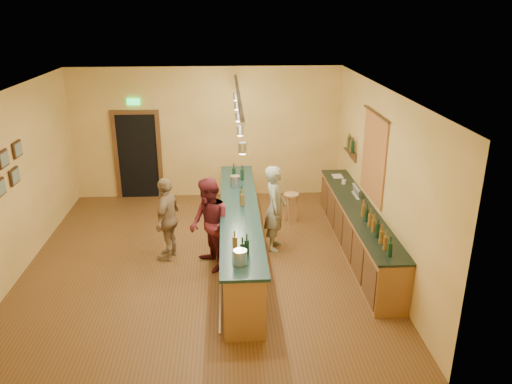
{
  "coord_description": "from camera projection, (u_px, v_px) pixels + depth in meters",
  "views": [
    {
      "loc": [
        0.48,
        -8.44,
        4.54
      ],
      "look_at": [
        1.0,
        0.2,
        1.28
      ],
      "focal_mm": 35.0,
      "sensor_mm": 36.0,
      "label": 1
    }
  ],
  "objects": [
    {
      "name": "floor",
      "position": [
        204.0,
        260.0,
        9.45
      ],
      "size": [
        7.0,
        7.0,
        0.0
      ],
      "primitive_type": "plane",
      "color": "brown",
      "rests_on": "ground"
    },
    {
      "name": "doorway",
      "position": [
        138.0,
        154.0,
        12.21
      ],
      "size": [
        1.15,
        0.09,
        2.48
      ],
      "color": "black",
      "rests_on": "wall_back"
    },
    {
      "name": "wall_left",
      "position": [
        14.0,
        184.0,
        8.71
      ],
      "size": [
        0.02,
        7.0,
        3.2
      ],
      "primitive_type": "cube",
      "color": "#B59944",
      "rests_on": "floor"
    },
    {
      "name": "wall_front",
      "position": [
        187.0,
        283.0,
        5.62
      ],
      "size": [
        6.5,
        0.02,
        3.2
      ],
      "primitive_type": "cube",
      "color": "#B59944",
      "rests_on": "floor"
    },
    {
      "name": "tasting_bar",
      "position": [
        240.0,
        230.0,
        9.28
      ],
      "size": [
        0.74,
        5.1,
        1.38
      ],
      "color": "brown",
      "rests_on": "floor"
    },
    {
      "name": "bar_stool",
      "position": [
        291.0,
        200.0,
        10.9
      ],
      "size": [
        0.33,
        0.33,
        0.68
      ],
      "rotation": [
        0.0,
        0.0,
        -0.22
      ],
      "color": "#B07D4F",
      "rests_on": "floor"
    },
    {
      "name": "bartender",
      "position": [
        275.0,
        208.0,
        9.64
      ],
      "size": [
        0.51,
        0.69,
        1.71
      ],
      "primitive_type": "imported",
      "rotation": [
        0.0,
        0.0,
        1.39
      ],
      "color": "gray",
      "rests_on": "floor"
    },
    {
      "name": "pendant_track",
      "position": [
        238.0,
        103.0,
        8.44
      ],
      "size": [
        0.11,
        4.6,
        0.5
      ],
      "color": "silver",
      "rests_on": "ceiling"
    },
    {
      "name": "tapestry",
      "position": [
        374.0,
        158.0,
        9.36
      ],
      "size": [
        0.03,
        1.4,
        1.6
      ],
      "primitive_type": "cube",
      "color": "#A43020",
      "rests_on": "wall_right"
    },
    {
      "name": "back_counter",
      "position": [
        358.0,
        229.0,
        9.62
      ],
      "size": [
        0.6,
        4.55,
        1.27
      ],
      "color": "brown",
      "rests_on": "floor"
    },
    {
      "name": "wall_right",
      "position": [
        380.0,
        177.0,
        9.07
      ],
      "size": [
        0.02,
        7.0,
        3.2
      ],
      "primitive_type": "cube",
      "color": "#B59944",
      "rests_on": "floor"
    },
    {
      "name": "customer_b",
      "position": [
        168.0,
        219.0,
        9.29
      ],
      "size": [
        0.63,
        1.01,
        1.61
      ],
      "primitive_type": "imported",
      "rotation": [
        0.0,
        0.0,
        -1.84
      ],
      "color": "#997A51",
      "rests_on": "floor"
    },
    {
      "name": "bottle_shelf",
      "position": [
        351.0,
        146.0,
        10.82
      ],
      "size": [
        0.17,
        0.55,
        0.54
      ],
      "color": "#522C18",
      "rests_on": "wall_right"
    },
    {
      "name": "wall_back",
      "position": [
        207.0,
        133.0,
        12.16
      ],
      "size": [
        6.5,
        0.02,
        3.2
      ],
      "primitive_type": "cube",
      "color": "#B59944",
      "rests_on": "floor"
    },
    {
      "name": "customer_a",
      "position": [
        209.0,
        225.0,
        8.89
      ],
      "size": [
        0.92,
        1.02,
        1.72
      ],
      "primitive_type": "imported",
      "rotation": [
        0.0,
        0.0,
        -1.18
      ],
      "color": "#59191E",
      "rests_on": "floor"
    },
    {
      "name": "ceiling",
      "position": [
        197.0,
        90.0,
        8.33
      ],
      "size": [
        6.5,
        7.0,
        0.02
      ],
      "primitive_type": "cube",
      "color": "silver",
      "rests_on": "wall_back"
    }
  ]
}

